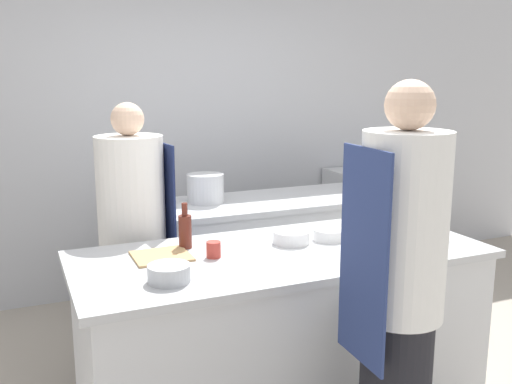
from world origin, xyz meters
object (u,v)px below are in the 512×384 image
object	(u,v)px
oven_range	(381,221)
bowl_wooden_salad	(404,235)
bowl_prep_small	(169,273)
cup	(214,250)
chef_at_stove	(134,244)
bottle_vinegar	(442,223)
chef_at_prep_near	(399,298)
bottle_olive_oil	(185,230)
bottle_wine	(419,215)
bowl_ceramic_blue	(291,237)
bottle_cooking_oil	(435,235)
bowl_mixing_large	(329,234)
stockpot	(205,188)

from	to	relation	value
oven_range	bowl_wooden_salad	bearing A→B (deg)	-122.78
oven_range	bowl_prep_small	bearing A→B (deg)	-142.72
bowl_wooden_salad	cup	distance (m)	1.06
chef_at_stove	bottle_vinegar	xyz separation A→B (m)	(1.58, -0.87, 0.18)
chef_at_prep_near	bottle_olive_oil	distance (m)	1.19
chef_at_stove	bottle_vinegar	distance (m)	1.81
bottle_wine	cup	xyz separation A→B (m)	(-1.22, 0.08, -0.08)
bottle_wine	bowl_prep_small	world-z (taller)	bottle_wine
bottle_wine	bowl_wooden_salad	size ratio (longest dim) A/B	1.56
bowl_prep_small	bottle_wine	bearing A→B (deg)	6.51
oven_range	bowl_ceramic_blue	xyz separation A→B (m)	(-1.77, -1.61, 0.48)
bowl_prep_small	bowl_wooden_salad	world-z (taller)	bowl_wooden_salad
oven_range	cup	bearing A→B (deg)	-143.13
bottle_cooking_oil	bowl_mixing_large	bearing A→B (deg)	134.54
bowl_ceramic_blue	oven_range	bearing A→B (deg)	42.40
cup	oven_range	bearing A→B (deg)	36.87
oven_range	chef_at_stove	size ratio (longest dim) A/B	0.57
bowl_wooden_salad	chef_at_stove	bearing A→B (deg)	146.61
bowl_mixing_large	bottle_wine	bearing A→B (deg)	-13.24
bowl_prep_small	bowl_ceramic_blue	bearing A→B (deg)	22.50
bottle_wine	stockpot	distance (m)	1.57
chef_at_prep_near	bottle_wine	distance (m)	1.00
bowl_mixing_large	bowl_wooden_salad	xyz separation A→B (m)	(0.35, -0.21, 0.01)
bottle_wine	bottle_olive_oil	bearing A→B (deg)	167.35
bowl_ceramic_blue	cup	distance (m)	0.48
bottle_cooking_oil	bowl_ceramic_blue	size ratio (longest dim) A/B	1.11
bottle_vinegar	bowl_mixing_large	bearing A→B (deg)	160.55
bottle_olive_oil	bottle_wine	size ratio (longest dim) A/B	0.84
bottle_cooking_oil	cup	distance (m)	1.15
oven_range	bowl_mixing_large	bearing A→B (deg)	-133.32
bowl_mixing_large	cup	world-z (taller)	cup
bottle_wine	cup	world-z (taller)	bottle_wine
chef_at_prep_near	bottle_vinegar	bearing A→B (deg)	-48.57
chef_at_stove	bottle_wine	world-z (taller)	chef_at_stove
bottle_cooking_oil	bowl_prep_small	size ratio (longest dim) A/B	1.16
bowl_ceramic_blue	bowl_wooden_salad	size ratio (longest dim) A/B	1.07
bottle_cooking_oil	oven_range	bearing A→B (deg)	60.67
oven_range	bowl_mixing_large	world-z (taller)	bowl_mixing_large
bottle_vinegar	bowl_prep_small	bearing A→B (deg)	-177.10
chef_at_prep_near	stockpot	distance (m)	2.04
bottle_cooking_oil	bowl_mixing_large	xyz separation A→B (m)	(-0.40, 0.40, -0.06)
bottle_olive_oil	bowl_ceramic_blue	world-z (taller)	bottle_olive_oil
chef_at_stove	stockpot	world-z (taller)	chef_at_stove
bottle_olive_oil	cup	size ratio (longest dim) A/B	2.98
chef_at_prep_near	bowl_wooden_salad	size ratio (longest dim) A/B	9.67
bottle_olive_oil	stockpot	size ratio (longest dim) A/B	0.92
chef_at_prep_near	bowl_prep_small	world-z (taller)	chef_at_prep_near
bowl_wooden_salad	stockpot	distance (m)	1.56
chef_at_stove	cup	xyz separation A→B (m)	(0.27, -0.70, 0.13)
bottle_vinegar	bottle_wine	xyz separation A→B (m)	(-0.09, 0.09, 0.03)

